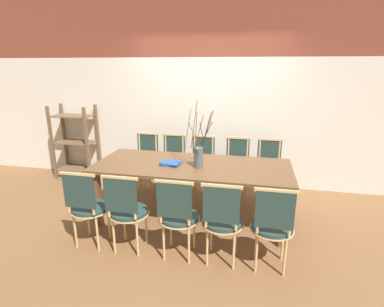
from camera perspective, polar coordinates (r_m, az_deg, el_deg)
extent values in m
plane|color=brown|center=(4.16, 0.00, -12.23)|extent=(16.00, 16.00, 0.00)
cube|color=beige|center=(5.10, 3.31, 5.88)|extent=(12.00, 0.06, 2.12)
cube|color=brown|center=(5.06, 3.64, 23.99)|extent=(12.00, 0.06, 1.08)
cube|color=brown|center=(3.86, 0.00, -2.42)|extent=(2.51, 1.03, 0.04)
cube|color=brown|center=(4.04, -17.60, -8.20)|extent=(0.09, 0.09, 0.73)
cube|color=brown|center=(3.58, 17.22, -11.52)|extent=(0.09, 0.09, 0.73)
cube|color=brown|center=(4.70, -12.77, -4.25)|extent=(0.09, 0.09, 0.73)
cube|color=brown|center=(4.31, 16.38, -6.48)|extent=(0.09, 0.09, 0.73)
cylinder|color=#233833|center=(3.62, -18.75, -9.70)|extent=(0.42, 0.42, 0.04)
cylinder|color=tan|center=(3.63, -18.72, -10.03)|extent=(0.44, 0.44, 0.01)
cylinder|color=tan|center=(3.90, -19.16, -11.71)|extent=(0.03, 0.03, 0.44)
cylinder|color=tan|center=(3.77, -15.55, -12.35)|extent=(0.03, 0.03, 0.44)
cylinder|color=tan|center=(3.70, -21.35, -13.54)|extent=(0.03, 0.03, 0.44)
cylinder|color=tan|center=(3.57, -17.59, -14.31)|extent=(0.03, 0.03, 0.44)
cylinder|color=tan|center=(3.47, -22.70, -6.85)|extent=(0.03, 0.03, 0.46)
cylinder|color=tan|center=(3.32, -18.51, -7.47)|extent=(0.03, 0.03, 0.46)
cube|color=#233833|center=(3.38, -20.74, -6.83)|extent=(0.35, 0.02, 0.37)
cube|color=tan|center=(3.31, -21.03, -3.74)|extent=(0.39, 0.03, 0.03)
cylinder|color=#233833|center=(3.42, -11.87, -10.76)|extent=(0.42, 0.42, 0.04)
cylinder|color=tan|center=(3.43, -11.84, -11.11)|extent=(0.44, 0.44, 0.01)
cylinder|color=tan|center=(3.69, -12.76, -12.82)|extent=(0.03, 0.03, 0.44)
cylinder|color=tan|center=(3.59, -8.73, -13.43)|extent=(0.03, 0.03, 0.44)
cylinder|color=tan|center=(3.48, -14.66, -14.88)|extent=(0.03, 0.03, 0.44)
cylinder|color=tan|center=(3.38, -10.39, -15.63)|extent=(0.03, 0.03, 0.44)
cylinder|color=tan|center=(3.23, -15.78, -7.86)|extent=(0.03, 0.03, 0.46)
cylinder|color=tan|center=(3.11, -10.97, -8.48)|extent=(0.03, 0.03, 0.46)
cube|color=#233833|center=(3.16, -13.49, -7.83)|extent=(0.35, 0.02, 0.37)
cube|color=tan|center=(3.09, -13.69, -4.54)|extent=(0.39, 0.03, 0.03)
cylinder|color=#233833|center=(3.25, -2.47, -11.96)|extent=(0.42, 0.42, 0.04)
cylinder|color=tan|center=(3.26, -2.46, -12.32)|extent=(0.44, 0.44, 0.01)
cylinder|color=tan|center=(3.51, -4.05, -14.06)|extent=(0.03, 0.03, 0.44)
cylinder|color=tan|center=(3.45, 0.41, -14.58)|extent=(0.03, 0.03, 0.44)
cylinder|color=tan|center=(3.29, -5.41, -16.39)|extent=(0.03, 0.03, 0.44)
cylinder|color=tan|center=(3.23, -0.61, -17.01)|extent=(0.03, 0.03, 0.44)
cylinder|color=tan|center=(3.02, -6.09, -9.06)|extent=(0.03, 0.03, 0.46)
cylinder|color=tan|center=(2.95, -0.62, -9.63)|extent=(0.03, 0.03, 0.46)
cube|color=#233833|center=(2.97, -3.42, -8.99)|extent=(0.35, 0.02, 0.37)
cube|color=tan|center=(2.90, -3.46, -5.51)|extent=(0.39, 0.03, 0.03)
cylinder|color=#233833|center=(3.18, 5.84, -12.74)|extent=(0.42, 0.42, 0.04)
cylinder|color=tan|center=(3.19, 5.83, -13.11)|extent=(0.44, 0.44, 0.01)
cylinder|color=tan|center=(3.42, 3.67, -14.90)|extent=(0.03, 0.03, 0.44)
cylinder|color=tan|center=(3.40, 8.34, -15.28)|extent=(0.03, 0.03, 0.44)
cylinder|color=tan|center=(3.20, 2.90, -17.39)|extent=(0.03, 0.03, 0.44)
cylinder|color=tan|center=(3.18, 7.97, -17.83)|extent=(0.03, 0.03, 0.44)
cylinder|color=tan|center=(2.92, 2.70, -9.93)|extent=(0.03, 0.03, 0.46)
cylinder|color=tan|center=(2.89, 8.50, -10.37)|extent=(0.03, 0.03, 0.46)
cube|color=#233833|center=(2.89, 5.59, -9.80)|extent=(0.35, 0.02, 0.37)
cube|color=tan|center=(2.81, 5.71, -6.24)|extent=(0.39, 0.03, 0.03)
cylinder|color=#233833|center=(3.17, 14.96, -13.31)|extent=(0.42, 0.42, 0.04)
cylinder|color=tan|center=(3.18, 14.92, -13.68)|extent=(0.44, 0.44, 0.01)
cylinder|color=tan|center=(3.40, 12.20, -15.52)|extent=(0.03, 0.03, 0.44)
cylinder|color=tan|center=(3.42, 16.91, -15.72)|extent=(0.03, 0.03, 0.44)
cylinder|color=tan|center=(3.17, 12.16, -18.09)|extent=(0.03, 0.03, 0.44)
cylinder|color=tan|center=(3.19, 17.28, -18.29)|extent=(0.03, 0.03, 0.44)
cylinder|color=tan|center=(2.89, 12.53, -10.62)|extent=(0.03, 0.03, 0.46)
cylinder|color=tan|center=(2.91, 18.37, -10.89)|extent=(0.03, 0.03, 0.46)
cube|color=#233833|center=(2.88, 15.50, -10.41)|extent=(0.35, 0.02, 0.37)
cube|color=tan|center=(2.81, 15.80, -6.86)|extent=(0.39, 0.03, 0.03)
cylinder|color=#233833|center=(4.95, -9.01, -1.89)|extent=(0.42, 0.42, 0.04)
cylinder|color=tan|center=(4.96, -9.00, -2.15)|extent=(0.44, 0.44, 0.01)
cylinder|color=tan|center=(4.87, -7.96, -5.13)|extent=(0.03, 0.03, 0.44)
cylinder|color=tan|center=(4.96, -10.91, -4.84)|extent=(0.03, 0.03, 0.44)
cylinder|color=tan|center=(5.10, -6.93, -4.04)|extent=(0.03, 0.03, 0.44)
cylinder|color=tan|center=(5.19, -9.76, -3.79)|extent=(0.03, 0.03, 0.44)
cylinder|color=tan|center=(4.99, -6.85, 1.32)|extent=(0.03, 0.03, 0.46)
cylinder|color=tan|center=(5.09, -9.96, 1.49)|extent=(0.03, 0.03, 0.46)
cube|color=#233833|center=(5.04, -8.41, 1.67)|extent=(0.35, 0.02, 0.37)
cube|color=tan|center=(4.99, -8.52, 3.80)|extent=(0.39, 0.03, 0.03)
cylinder|color=#233833|center=(4.81, -3.92, -2.27)|extent=(0.42, 0.42, 0.04)
cylinder|color=tan|center=(4.82, -3.91, -2.54)|extent=(0.44, 0.44, 0.01)
cylinder|color=tan|center=(4.73, -2.73, -5.60)|extent=(0.03, 0.03, 0.44)
cylinder|color=tan|center=(4.81, -5.87, -5.33)|extent=(0.03, 0.03, 0.44)
cylinder|color=tan|center=(4.98, -1.94, -4.46)|extent=(0.03, 0.03, 0.44)
cylinder|color=tan|center=(5.05, -4.93, -4.21)|extent=(0.03, 0.03, 0.44)
cylinder|color=tan|center=(4.86, -1.75, 1.03)|extent=(0.03, 0.03, 0.46)
cylinder|color=tan|center=(4.94, -5.04, 1.22)|extent=(0.03, 0.03, 0.46)
cube|color=#233833|center=(4.90, -3.40, 1.40)|extent=(0.35, 0.02, 0.37)
cube|color=tan|center=(4.85, -3.45, 3.58)|extent=(0.39, 0.03, 0.03)
cylinder|color=#233833|center=(4.70, 1.79, -2.68)|extent=(0.42, 0.42, 0.04)
cylinder|color=tan|center=(4.71, 1.79, -2.95)|extent=(0.44, 0.44, 0.01)
cylinder|color=tan|center=(4.64, 3.11, -6.08)|extent=(0.03, 0.03, 0.44)
cylinder|color=tan|center=(4.69, -0.17, -5.82)|extent=(0.03, 0.03, 0.44)
cylinder|color=tan|center=(4.89, 3.62, -4.88)|extent=(0.03, 0.03, 0.44)
cylinder|color=tan|center=(4.93, 0.50, -4.65)|extent=(0.03, 0.03, 0.44)
cylinder|color=tan|center=(4.77, 3.92, 0.70)|extent=(0.03, 0.03, 0.46)
cylinder|color=tan|center=(4.82, 0.49, 0.90)|extent=(0.03, 0.03, 0.46)
cube|color=#233833|center=(4.79, 2.21, 1.08)|extent=(0.35, 0.02, 0.37)
cube|color=tan|center=(4.74, 2.23, 3.31)|extent=(0.39, 0.03, 0.03)
cylinder|color=#233833|center=(4.64, 8.42, -3.12)|extent=(0.42, 0.42, 0.04)
cylinder|color=tan|center=(4.65, 8.41, -3.39)|extent=(0.44, 0.44, 0.01)
cylinder|color=tan|center=(4.60, 9.87, -6.55)|extent=(0.03, 0.03, 0.44)
cylinder|color=tan|center=(4.61, 6.49, -6.33)|extent=(0.03, 0.03, 0.44)
cylinder|color=tan|center=(4.85, 10.02, -5.31)|extent=(0.03, 0.03, 0.44)
cylinder|color=tan|center=(4.86, 6.82, -5.11)|extent=(0.03, 0.03, 0.44)
cylinder|color=tan|center=(4.73, 10.46, 0.31)|extent=(0.03, 0.03, 0.46)
cylinder|color=tan|center=(4.75, 6.94, 0.52)|extent=(0.03, 0.03, 0.46)
cube|color=#233833|center=(4.73, 8.71, 0.70)|extent=(0.35, 0.02, 0.37)
cube|color=tan|center=(4.68, 8.81, 2.95)|extent=(0.39, 0.03, 0.03)
cylinder|color=#233833|center=(4.64, 14.33, -3.47)|extent=(0.42, 0.42, 0.04)
cylinder|color=tan|center=(4.65, 14.31, -3.75)|extent=(0.44, 0.44, 0.01)
cylinder|color=tan|center=(4.61, 15.86, -6.89)|extent=(0.03, 0.03, 0.44)
cylinder|color=tan|center=(4.60, 12.48, -6.71)|extent=(0.03, 0.03, 0.44)
cylinder|color=tan|center=(4.86, 15.69, -5.64)|extent=(0.03, 0.03, 0.44)
cylinder|color=tan|center=(4.85, 12.49, -5.46)|extent=(0.03, 0.03, 0.44)
cylinder|color=tan|center=(4.74, 16.24, -0.04)|extent=(0.03, 0.03, 0.46)
cylinder|color=tan|center=(4.73, 12.72, 0.17)|extent=(0.03, 0.03, 0.46)
cube|color=#233833|center=(4.73, 14.50, 0.35)|extent=(0.35, 0.02, 0.37)
cube|color=tan|center=(4.68, 14.67, 2.60)|extent=(0.39, 0.03, 0.03)
cylinder|color=#4C5156|center=(3.72, 1.23, -0.78)|extent=(0.11, 0.11, 0.25)
cylinder|color=#473828|center=(3.57, 0.55, 3.25)|extent=(0.17, 0.07, 0.32)
cylinder|color=#473828|center=(3.68, 1.37, 4.25)|extent=(0.11, 0.01, 0.40)
cylinder|color=#473828|center=(3.61, 2.02, 3.50)|extent=(0.06, 0.12, 0.34)
cylinder|color=#473828|center=(3.71, 2.74, 3.79)|extent=(0.17, 0.17, 0.33)
cylinder|color=#473828|center=(3.66, -0.80, 4.67)|extent=(0.02, 0.28, 0.46)
cylinder|color=#473828|center=(3.65, 0.40, 5.58)|extent=(0.06, 0.13, 0.57)
cylinder|color=#473828|center=(3.64, 0.77, 4.51)|extent=(0.02, 0.07, 0.44)
cylinder|color=#473828|center=(3.67, 2.82, 4.63)|extent=(0.14, 0.19, 0.45)
cylinder|color=#473828|center=(3.68, 3.04, 4.82)|extent=(0.16, 0.21, 0.47)
cube|color=#234C8C|center=(3.85, -3.98, -2.01)|extent=(0.23, 0.20, 0.02)
cube|color=#234C8C|center=(3.85, -4.10, -1.72)|extent=(0.27, 0.22, 0.02)
cube|color=brown|center=(5.85, -25.13, 1.72)|extent=(0.04, 0.04, 1.32)
cube|color=brown|center=(5.47, -19.32, 1.41)|extent=(0.04, 0.04, 1.32)
cube|color=brown|center=(6.15, -23.07, 2.62)|extent=(0.04, 0.04, 1.32)
cube|color=brown|center=(5.78, -17.43, 2.37)|extent=(0.04, 0.04, 1.32)
cube|color=brown|center=(5.94, -20.80, -2.65)|extent=(0.69, 0.38, 0.02)
cube|color=brown|center=(5.80, -21.30, 2.05)|extent=(0.69, 0.38, 0.02)
cube|color=brown|center=(5.71, -21.80, 6.68)|extent=(0.69, 0.38, 0.02)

